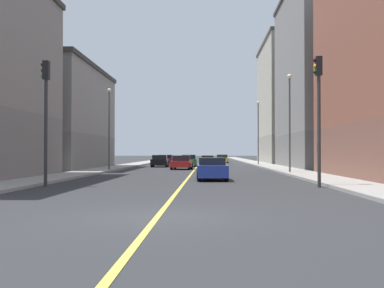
{
  "coord_description": "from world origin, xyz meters",
  "views": [
    {
      "loc": [
        1.3,
        -11.77,
        1.66
      ],
      "look_at": [
        -0.73,
        45.5,
        2.67
      ],
      "focal_mm": 43.19,
      "sensor_mm": 36.0,
      "label": 1
    }
  ],
  "objects": [
    {
      "name": "car_blue",
      "position": [
        1.5,
        15.52,
        0.65
      ],
      "size": [
        1.87,
        4.03,
        1.33
      ],
      "color": "#23389E",
      "rests_on": "ground"
    },
    {
      "name": "lane_center_stripe",
      "position": [
        0.0,
        49.0,
        0.01
      ],
      "size": [
        0.16,
        154.0,
        0.01
      ],
      "primitive_type": "cube",
      "color": "#E5D14C",
      "rests_on": "ground"
    },
    {
      "name": "car_orange",
      "position": [
        1.19,
        48.33,
        0.61
      ],
      "size": [
        1.82,
        4.34,
        1.23
      ],
      "color": "orange",
      "rests_on": "ground"
    },
    {
      "name": "car_red",
      "position": [
        -1.26,
        32.66,
        0.64
      ],
      "size": [
        2.04,
        4.24,
        1.34
      ],
      "color": "red",
      "rests_on": "ground"
    },
    {
      "name": "traffic_light_left_near",
      "position": [
        6.49,
        10.09,
        3.98
      ],
      "size": [
        0.4,
        0.32,
        6.17
      ],
      "color": "#2D2D2D",
      "rests_on": "ground"
    },
    {
      "name": "sidewalk_right",
      "position": [
        -8.25,
        49.0,
        0.07
      ],
      "size": [
        2.7,
        168.0,
        0.15
      ],
      "primitive_type": "cube",
      "color": "#9E9B93",
      "rests_on": "ground"
    },
    {
      "name": "traffic_light_right_near",
      "position": [
        -6.52,
        10.09,
        3.91
      ],
      "size": [
        0.4,
        0.32,
        6.05
      ],
      "color": "#2D2D2D",
      "rests_on": "ground"
    },
    {
      "name": "building_right_midblock",
      "position": [
        -15.59,
        33.04,
        5.05
      ],
      "size": [
        12.26,
        17.28,
        10.08
      ],
      "color": "slate",
      "rests_on": "ground"
    },
    {
      "name": "sidewalk_left",
      "position": [
        8.25,
        49.0,
        0.07
      ],
      "size": [
        2.7,
        168.0,
        0.15
      ],
      "primitive_type": "cube",
      "color": "#9E9B93",
      "rests_on": "ground"
    },
    {
      "name": "car_maroon",
      "position": [
        -4.1,
        46.63,
        0.65
      ],
      "size": [
        1.98,
        4.45,
        1.32
      ],
      "color": "maroon",
      "rests_on": "ground"
    },
    {
      "name": "ground_plane",
      "position": [
        0.0,
        0.0,
        0.0
      ],
      "size": [
        400.0,
        400.0,
        0.0
      ],
      "primitive_type": "plane",
      "color": "#2E2F32",
      "rests_on": "ground"
    },
    {
      "name": "car_green",
      "position": [
        -0.99,
        41.34,
        0.66
      ],
      "size": [
        1.98,
        4.17,
        1.36
      ],
      "color": "#1E6B38",
      "rests_on": "ground"
    },
    {
      "name": "street_lamp_left_near",
      "position": [
        7.51,
        23.61,
        4.66
      ],
      "size": [
        0.36,
        0.36,
        7.48
      ],
      "color": "#4C4C51",
      "rests_on": "ground"
    },
    {
      "name": "street_lamp_right_near",
      "position": [
        -7.51,
        28.85,
        4.5
      ],
      "size": [
        0.36,
        0.36,
        7.19
      ],
      "color": "#4C4C51",
      "rests_on": "ground"
    },
    {
      "name": "street_lamp_left_far",
      "position": [
        7.51,
        45.8,
        4.85
      ],
      "size": [
        0.36,
        0.36,
        7.85
      ],
      "color": "#4C4C51",
      "rests_on": "ground"
    },
    {
      "name": "building_left_mid",
      "position": [
        15.59,
        37.12,
        9.49
      ],
      "size": [
        12.26,
        18.05,
        18.97
      ],
      "color": "slate",
      "rests_on": "ground"
    },
    {
      "name": "building_left_far",
      "position": [
        15.59,
        57.88,
        9.09
      ],
      "size": [
        12.26,
        18.36,
        18.17
      ],
      "color": "#9D9688",
      "rests_on": "ground"
    },
    {
      "name": "car_black",
      "position": [
        -4.14,
        39.81,
        0.65
      ],
      "size": [
        1.93,
        4.09,
        1.34
      ],
      "color": "black",
      "rests_on": "ground"
    },
    {
      "name": "car_yellow",
      "position": [
        3.46,
        60.16,
        0.63
      ],
      "size": [
        2.04,
        4.22,
        1.28
      ],
      "color": "gold",
      "rests_on": "ground"
    }
  ]
}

